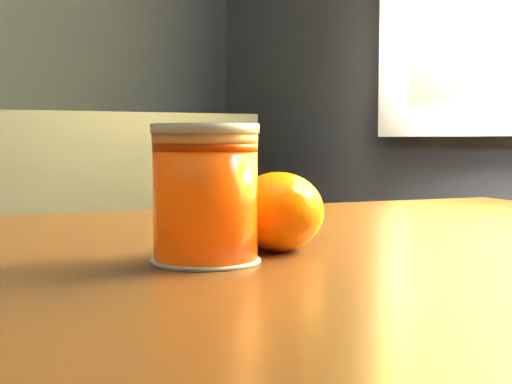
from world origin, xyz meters
name	(u,v)px	position (x,y,z in m)	size (l,w,h in m)	color
table	(278,361)	(1.02, 0.00, 0.65)	(1.04, 0.76, 0.75)	#5E3217
juice_glass	(205,195)	(0.94, -0.04, 0.79)	(0.08, 0.08, 0.10)	#FF4705
orange_front	(279,212)	(1.01, -0.02, 0.78)	(0.07, 0.07, 0.06)	orange
orange_back	(249,218)	(1.00, -0.01, 0.77)	(0.06, 0.06, 0.05)	orange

